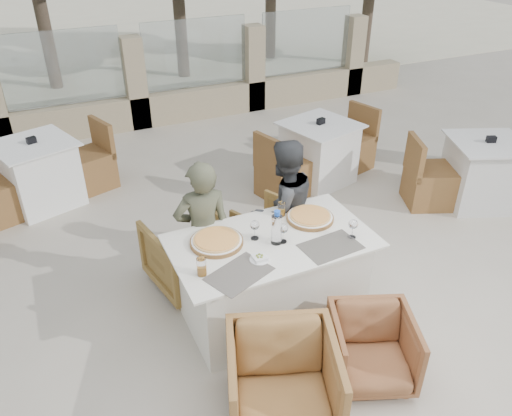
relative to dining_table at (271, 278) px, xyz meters
name	(u,v)px	position (x,y,z in m)	size (l,w,h in m)	color
ground	(275,315)	(0.03, -0.04, -0.39)	(80.00, 80.00, 0.00)	#BEB5A2
sand_patch	(68,24)	(0.03, 13.96, -0.38)	(30.00, 16.00, 0.01)	#F8F0CB
perimeter_wall_far	(135,77)	(0.03, 4.76, 0.42)	(10.00, 0.34, 1.60)	tan
dining_table	(271,278)	(0.00, 0.00, 0.00)	(1.60, 0.90, 0.77)	silver
placemat_near_left	(239,274)	(-0.40, -0.28, 0.39)	(0.45, 0.30, 0.00)	#615A53
placemat_near_right	(331,246)	(0.37, -0.27, 0.39)	(0.45, 0.30, 0.00)	#5C574F
pizza_left	(217,241)	(-0.41, 0.14, 0.41)	(0.42, 0.42, 0.05)	orange
pizza_right	(310,217)	(0.42, 0.14, 0.41)	(0.39, 0.39, 0.05)	#CB621B
water_bottle	(277,227)	(0.01, -0.05, 0.53)	(0.08, 0.08, 0.29)	#A1BCD4
wine_glass_centre	(255,229)	(-0.11, 0.08, 0.48)	(0.08, 0.08, 0.18)	silver
wine_glass_near	(283,232)	(0.06, -0.06, 0.48)	(0.08, 0.08, 0.18)	silver
wine_glass_corner	(353,228)	(0.59, -0.23, 0.48)	(0.08, 0.08, 0.18)	white
beer_glass_left	(202,267)	(-0.64, -0.18, 0.45)	(0.07, 0.07, 0.14)	orange
beer_glass_right	(282,209)	(0.24, 0.30, 0.45)	(0.06, 0.06, 0.12)	orange
olive_dish	(260,257)	(-0.20, -0.19, 0.41)	(0.11, 0.11, 0.04)	white
armchair_far_left	(190,253)	(-0.47, 0.70, -0.06)	(0.69, 0.71, 0.65)	olive
armchair_far_right	(269,230)	(0.39, 0.82, -0.12)	(0.57, 0.58, 0.53)	olive
armchair_near_left	(282,384)	(-0.39, -0.95, -0.05)	(0.71, 0.73, 0.67)	olive
armchair_near_right	(372,348)	(0.37, -0.90, -0.11)	(0.58, 0.60, 0.54)	brown
diner_left	(203,233)	(-0.41, 0.47, 0.28)	(0.48, 0.32, 1.33)	#4E503A
diner_right	(283,210)	(0.37, 0.51, 0.29)	(0.65, 0.51, 1.34)	#3A3C3F
bg_table_a	(40,174)	(-1.58, 2.82, 0.00)	(1.64, 0.82, 0.77)	white
bg_table_b	(319,153)	(1.64, 1.96, 0.00)	(1.64, 0.82, 0.77)	white
bg_table_c	(482,173)	(3.07, 0.69, 0.00)	(1.64, 0.82, 0.77)	silver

